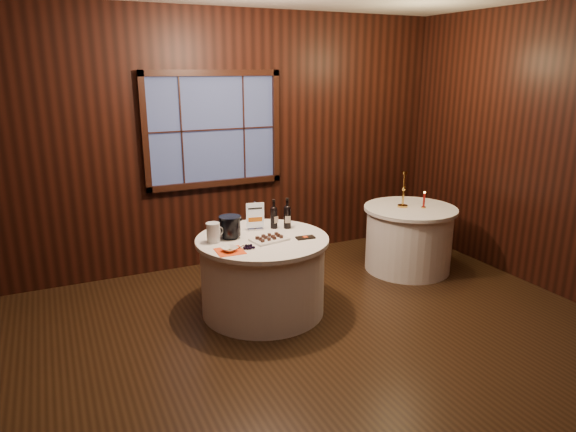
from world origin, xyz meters
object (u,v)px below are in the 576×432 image
main_table (263,275)px  grape_bunch (248,246)px  port_bottle_left (274,216)px  chocolate_box (305,238)px  ice_bucket (230,227)px  glass_pitcher (213,232)px  sign_stand (255,220)px  cracker_bowl (230,249)px  side_table (408,238)px  red_candle (424,201)px  brass_candlestick (403,194)px  chocolate_plate (269,238)px  port_bottle_right (287,215)px

main_table → grape_bunch: grape_bunch is taller
port_bottle_left → chocolate_box: size_ratio=1.68×
port_bottle_left → ice_bucket: 0.52m
ice_bucket → glass_pitcher: ice_bucket is taller
main_table → sign_stand: size_ratio=4.40×
main_table → cracker_bowl: (-0.41, -0.23, 0.40)m
cracker_bowl → side_table: bearing=12.5°
port_bottle_left → glass_pitcher: size_ratio=1.61×
port_bottle_left → red_candle: port_bottle_left is taller
sign_stand → brass_candlestick: (1.89, 0.09, 0.05)m
port_bottle_left → chocolate_plate: (-0.20, -0.34, -0.11)m
cracker_bowl → ice_bucket: bearing=70.1°
grape_bunch → cracker_bowl: 0.18m
chocolate_box → brass_candlestick: 1.66m
sign_stand → cracker_bowl: bearing=-120.1°
red_candle → chocolate_box: bearing=-166.9°
sign_stand → grape_bunch: size_ratio=1.68×
ice_bucket → grape_bunch: 0.37m
chocolate_plate → cracker_bowl: bearing=-163.5°
ice_bucket → grape_bunch: bearing=-82.2°
chocolate_box → cracker_bowl: size_ratio=1.30×
chocolate_box → ice_bucket: bearing=159.5°
port_bottle_left → port_bottle_right: bearing=-43.4°
port_bottle_left → main_table: bearing=-152.3°
chocolate_plate → brass_candlestick: (1.90, 0.46, 0.13)m
glass_pitcher → sign_stand: bearing=15.1°
port_bottle_left → glass_pitcher: bearing=174.9°
cracker_bowl → sign_stand: bearing=48.3°
port_bottle_left → cracker_bowl: (-0.63, -0.47, -0.11)m
side_table → chocolate_plate: size_ratio=2.94×
port_bottle_right → chocolate_box: bearing=-70.1°
ice_bucket → brass_candlestick: brass_candlestick is taller
sign_stand → port_bottle_right: size_ratio=0.92×
main_table → chocolate_plate: chocolate_plate is taller
glass_pitcher → red_candle: red_candle is taller
main_table → chocolate_plate: size_ratio=3.48×
port_bottle_left → chocolate_box: 0.47m
cracker_bowl → red_candle: size_ratio=0.69×
main_table → port_bottle_right: port_bottle_right is taller
chocolate_plate → grape_bunch: size_ratio=2.12×
side_table → red_candle: bearing=-35.9°
chocolate_box → grape_bunch: (-0.60, -0.04, 0.01)m
ice_bucket → glass_pitcher: 0.19m
cracker_bowl → main_table: bearing=29.9°
ice_bucket → cracker_bowl: (-0.13, -0.36, -0.09)m
grape_bunch → brass_candlestick: size_ratio=0.41×
side_table → brass_candlestick: bearing=143.8°
ice_bucket → brass_candlestick: (2.20, 0.23, 0.04)m
port_bottle_left → glass_pitcher: port_bottle_left is taller
main_table → grape_bunch: (-0.23, -0.23, 0.40)m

